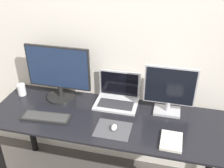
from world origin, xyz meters
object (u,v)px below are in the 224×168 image
monitor_left (58,73)px  monitor_right (170,90)px  book (171,141)px  keyboard (46,117)px  laptop (118,96)px  mouse (114,127)px  mug (22,90)px

monitor_left → monitor_right: size_ratio=1.37×
monitor_right → book: 0.41m
monitor_left → keyboard: bearing=-89.0°
monitor_left → monitor_right: (0.91, 0.00, -0.04)m
laptop → keyboard: bearing=-144.1°
monitor_right → mouse: size_ratio=5.82×
monitor_left → keyboard: monitor_left is taller
monitor_left → monitor_right: bearing=0.0°
monitor_right → keyboard: (-0.91, -0.31, -0.20)m
book → mug: 1.36m
mug → monitor_left: bearing=6.3°
monitor_right → book: size_ratio=2.02×
monitor_left → mug: bearing=-173.7°
laptop → mouse: size_ratio=5.14×
monitor_right → mug: bearing=-178.2°
monitor_right → mouse: (-0.36, -0.32, -0.18)m
keyboard → book: bearing=-2.8°
monitor_right → book: monitor_right is taller
monitor_left → book: bearing=-20.1°
mouse → book: size_ratio=0.35×
monitor_left → monitor_right: monitor_left is taller
monitor_right → keyboard: 0.98m
laptop → mug: (-0.85, -0.09, -0.01)m
keyboard → mouse: 0.55m
monitor_left → laptop: monitor_left is taller
keyboard → mouse: size_ratio=5.67×
monitor_left → laptop: size_ratio=1.55×
laptop → mouse: (0.06, -0.37, -0.04)m
monitor_right → mouse: monitor_right is taller
monitor_right → mug: 1.28m
keyboard → mouse: bearing=-1.2°
keyboard → mouse: mouse is taller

